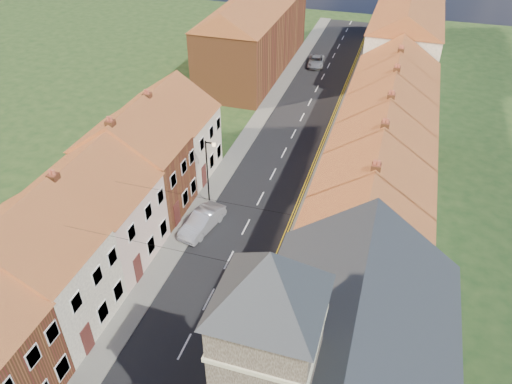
% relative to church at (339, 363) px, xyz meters
% --- Properties ---
extents(road, '(7.00, 90.00, 0.02)m').
position_rel_church_xyz_m(road, '(-9.36, 26.68, -5.87)').
color(road, black).
rests_on(road, ground).
extents(pavement_left, '(1.80, 90.00, 0.12)m').
position_rel_church_xyz_m(pavement_left, '(-13.76, 26.68, -5.82)').
color(pavement_left, slate).
rests_on(pavement_left, ground).
extents(pavement_right, '(1.80, 90.00, 0.12)m').
position_rel_church_xyz_m(pavement_right, '(-4.96, 26.68, -5.82)').
color(pavement_right, slate).
rests_on(pavement_right, ground).
extents(church, '(11.25, 14.25, 15.20)m').
position_rel_church_xyz_m(church, '(0.00, 0.00, 0.00)').
color(church, '#3A2F28').
rests_on(church, ground).
extents(cottage_r_tudor, '(8.30, 5.20, 9.00)m').
position_rel_church_xyz_m(cottage_r_tudor, '(-0.09, 9.37, -1.41)').
color(cottage_r_tudor, white).
rests_on(cottage_r_tudor, ground).
extents(cottage_r_white_near, '(8.30, 6.00, 9.00)m').
position_rel_church_xyz_m(cottage_r_white_near, '(-0.06, 14.77, -1.40)').
color(cottage_r_white_near, beige).
rests_on(cottage_r_white_near, ground).
extents(cottage_r_cream_mid, '(8.30, 5.20, 9.00)m').
position_rel_church_xyz_m(cottage_r_cream_mid, '(-0.06, 20.17, -1.40)').
color(cottage_r_cream_mid, white).
rests_on(cottage_r_cream_mid, ground).
extents(cottage_r_pink, '(8.30, 6.00, 9.00)m').
position_rel_church_xyz_m(cottage_r_pink, '(-0.06, 25.57, -1.40)').
color(cottage_r_pink, beige).
rests_on(cottage_r_pink, ground).
extents(cottage_r_white_far, '(8.30, 5.20, 9.00)m').
position_rel_church_xyz_m(cottage_r_white_far, '(-0.06, 30.97, -1.40)').
color(cottage_r_white_far, brown).
rests_on(cottage_r_white_far, ground).
extents(cottage_r_cream_far, '(8.30, 6.00, 9.00)m').
position_rel_church_xyz_m(cottage_r_cream_far, '(-0.06, 36.37, -1.40)').
color(cottage_r_cream_far, beige).
rests_on(cottage_r_cream_far, ground).
extents(cottage_l_cream, '(8.30, 6.30, 9.10)m').
position_rel_church_xyz_m(cottage_l_cream, '(-18.66, 2.22, -1.35)').
color(cottage_l_cream, white).
rests_on(cottage_l_cream, ground).
extents(cottage_l_white, '(8.30, 6.90, 8.80)m').
position_rel_church_xyz_m(cottage_l_white, '(-18.66, 8.62, -1.51)').
color(cottage_l_white, beige).
rests_on(cottage_l_white, ground).
extents(cottage_l_brick_mid, '(8.30, 5.70, 9.10)m').
position_rel_church_xyz_m(cottage_l_brick_mid, '(-18.66, 14.72, -1.35)').
color(cottage_l_brick_mid, brown).
rests_on(cottage_l_brick_mid, ground).
extents(cottage_l_pink, '(8.30, 6.30, 8.80)m').
position_rel_church_xyz_m(cottage_l_pink, '(-18.66, 20.52, -1.51)').
color(cottage_l_pink, white).
rests_on(cottage_l_pink, ground).
extents(block_right_far, '(8.30, 24.20, 10.50)m').
position_rel_church_xyz_m(block_right_far, '(-0.06, 51.68, -0.58)').
color(block_right_far, white).
rests_on(block_right_far, ground).
extents(block_left_far, '(8.30, 24.20, 10.50)m').
position_rel_church_xyz_m(block_left_far, '(-18.66, 46.68, -0.58)').
color(block_left_far, brown).
rests_on(block_left_far, ground).
extents(lamppost, '(0.88, 0.15, 6.00)m').
position_rel_church_xyz_m(lamppost, '(-13.17, 16.68, -2.34)').
color(lamppost, black).
rests_on(lamppost, pavement_left).
extents(car_mid, '(2.55, 4.89, 1.53)m').
position_rel_church_xyz_m(car_mid, '(-12.56, 13.44, -5.11)').
color(car_mid, '#B4B5BC').
rests_on(car_mid, ground).
extents(car_distant, '(2.57, 4.67, 1.24)m').
position_rel_church_xyz_m(car_distant, '(-11.05, 50.16, -5.26)').
color(car_distant, '#93969A').
rests_on(car_distant, ground).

